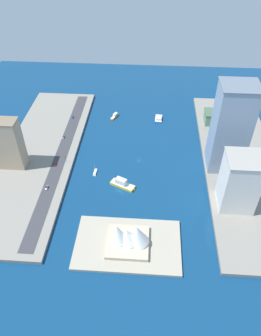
# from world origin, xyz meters

# --- Properties ---
(ground_plane) EXTENTS (440.00, 440.00, 0.00)m
(ground_plane) POSITION_xyz_m (0.00, 0.00, 0.00)
(ground_plane) COLOR navy
(quay_west) EXTENTS (70.00, 240.00, 2.95)m
(quay_west) POSITION_xyz_m (-96.93, 0.00, 1.48)
(quay_west) COLOR gray
(quay_west) RESTS_ON ground_plane
(quay_east) EXTENTS (70.00, 240.00, 2.95)m
(quay_east) POSITION_xyz_m (96.93, 0.00, 1.48)
(quay_east) COLOR gray
(quay_east) RESTS_ON ground_plane
(peninsula_point) EXTENTS (77.55, 47.78, 2.00)m
(peninsula_point) POSITION_xyz_m (3.19, 99.43, 1.00)
(peninsula_point) COLOR #A89E89
(peninsula_point) RESTS_ON ground_plane
(road_strip) EXTENTS (11.71, 228.00, 0.15)m
(road_strip) POSITION_xyz_m (75.20, 0.00, 3.03)
(road_strip) COLOR #38383D
(road_strip) RESTS_ON quay_east
(water_taxi_orange) EXTENTS (8.43, 14.82, 4.09)m
(water_taxi_orange) POSITION_xyz_m (31.42, -74.06, 1.60)
(water_taxi_orange) COLOR orange
(water_taxi_orange) RESTS_ON ground_plane
(sailboat_small_white) EXTENTS (2.75, 10.49, 9.28)m
(sailboat_small_white) POSITION_xyz_m (39.27, 22.19, 0.77)
(sailboat_small_white) COLOR white
(sailboat_small_white) RESTS_ON ground_plane
(catamaran_blue) EXTENTS (8.52, 17.18, 3.70)m
(catamaran_blue) POSITION_xyz_m (-18.90, -72.74, 1.43)
(catamaran_blue) COLOR blue
(catamaran_blue) RESTS_ON ground_plane
(ferry_yellow_fast) EXTENTS (23.42, 15.95, 7.58)m
(ferry_yellow_fast) POSITION_xyz_m (12.83, 37.38, 2.66)
(ferry_yellow_fast) COLOR yellow
(ferry_yellow_fast) RESTS_ON ground_plane
(tower_tall_glass) EXTENTS (31.31, 28.15, 81.20)m
(tower_tall_glass) POSITION_xyz_m (-78.16, 5.50, 43.58)
(tower_tall_glass) COLOR #8C9EB2
(tower_tall_glass) RESTS_ON quay_west
(apartment_midrise_tan) EXTENTS (29.17, 15.33, 48.58)m
(apartment_midrise_tan) POSITION_xyz_m (117.75, 19.21, 27.27)
(apartment_midrise_tan) COLOR tan
(apartment_midrise_tan) RESTS_ON quay_east
(terminal_long_green) EXTENTS (36.53, 18.90, 13.20)m
(terminal_long_green) POSITION_xyz_m (-86.35, -66.60, 9.58)
(terminal_long_green) COLOR slate
(terminal_long_green) RESTS_ON quay_west
(hotel_broad_white) EXTENTS (27.98, 27.52, 47.50)m
(hotel_broad_white) POSITION_xyz_m (-80.50, 53.97, 26.73)
(hotel_broad_white) COLOR silver
(hotel_broad_white) RESTS_ON quay_west
(pickup_red) EXTENTS (2.11, 4.54, 1.58)m
(pickup_red) POSITION_xyz_m (77.54, 17.00, 3.88)
(pickup_red) COLOR black
(pickup_red) RESTS_ON road_strip
(van_white) EXTENTS (1.90, 5.08, 1.62)m
(van_white) POSITION_xyz_m (77.21, 48.03, 3.90)
(van_white) COLOR black
(van_white) RESTS_ON road_strip
(hatchback_blue) EXTENTS (2.05, 4.59, 1.48)m
(hatchback_blue) POSITION_xyz_m (77.89, -64.87, 3.83)
(hatchback_blue) COLOR black
(hatchback_blue) RESTS_ON road_strip
(sedan_silver) EXTENTS (1.93, 4.78, 1.67)m
(sedan_silver) POSITION_xyz_m (79.64, -26.17, 3.90)
(sedan_silver) COLOR black
(sedan_silver) RESTS_ON road_strip
(traffic_light_waterfront) EXTENTS (0.36, 0.36, 6.50)m
(traffic_light_waterfront) POSITION_xyz_m (68.32, 12.03, 7.29)
(traffic_light_waterfront) COLOR black
(traffic_light_waterfront) RESTS_ON quay_east
(opera_landmark) EXTENTS (30.98, 29.99, 20.61)m
(opera_landmark) POSITION_xyz_m (2.09, 99.43, 10.11)
(opera_landmark) COLOR #BCAD93
(opera_landmark) RESTS_ON peninsula_point
(park_tree_cluster) EXTENTS (15.20, 15.58, 10.29)m
(park_tree_cluster) POSITION_xyz_m (-99.37, 7.29, 9.66)
(park_tree_cluster) COLOR brown
(park_tree_cluster) RESTS_ON quay_west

